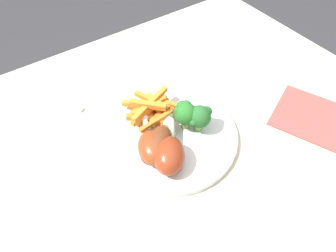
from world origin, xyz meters
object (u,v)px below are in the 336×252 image
at_px(chicken_drumstick_near, 160,141).
at_px(chicken_drumstick_extra, 169,154).
at_px(dinner_plate, 168,134).
at_px(fork, 47,98).
at_px(broccoli_floret_front, 200,116).
at_px(dining_table, 185,165).
at_px(chicken_drumstick_far, 153,146).
at_px(broccoli_floret_middle, 184,112).
at_px(carrot_fries_pile, 152,109).

xyz_separation_m(chicken_drumstick_near, chicken_drumstick_extra, (-0.00, -0.03, 0.00)).
xyz_separation_m(dinner_plate, fork, (-0.16, 0.24, -0.00)).
distance_m(dinner_plate, chicken_drumstick_extra, 0.08).
distance_m(broccoli_floret_front, chicken_drumstick_near, 0.09).
bearing_deg(broccoli_floret_front, chicken_drumstick_extra, -160.66).
relative_size(dining_table, chicken_drumstick_extra, 7.68).
xyz_separation_m(chicken_drumstick_extra, fork, (-0.12, 0.30, -0.03)).
height_order(dining_table, chicken_drumstick_far, chicken_drumstick_far).
relative_size(broccoli_floret_middle, chicken_drumstick_near, 0.53).
bearing_deg(dinner_plate, chicken_drumstick_near, -145.64).
bearing_deg(dining_table, fork, 127.57).
xyz_separation_m(dining_table, dinner_plate, (-0.04, 0.02, 0.12)).
bearing_deg(chicken_drumstick_extra, broccoli_floret_middle, 36.66).
bearing_deg(carrot_fries_pile, dining_table, -61.98).
distance_m(broccoli_floret_front, broccoli_floret_middle, 0.03).
distance_m(dining_table, chicken_drumstick_extra, 0.18).
distance_m(chicken_drumstick_near, fork, 0.30).
xyz_separation_m(dinner_plate, chicken_drumstick_near, (-0.04, -0.02, 0.03)).
distance_m(broccoli_floret_middle, chicken_drumstick_near, 0.08).
bearing_deg(chicken_drumstick_far, broccoli_floret_middle, 14.50).
bearing_deg(broccoli_floret_front, dinner_plate, 157.14).
distance_m(dinner_plate, chicken_drumstick_near, 0.05).
height_order(dinner_plate, chicken_drumstick_far, chicken_drumstick_far).
distance_m(dinner_plate, carrot_fries_pile, 0.06).
xyz_separation_m(broccoli_floret_front, fork, (-0.22, 0.27, -0.04)).
bearing_deg(chicken_drumstick_far, chicken_drumstick_extra, -67.12).
bearing_deg(chicken_drumstick_near, chicken_drumstick_extra, -94.87).
bearing_deg(broccoli_floret_front, fork, 129.31).
relative_size(dinner_plate, broccoli_floret_front, 4.78).
height_order(broccoli_floret_front, chicken_drumstick_extra, broccoli_floret_front).
height_order(broccoli_floret_front, chicken_drumstick_far, broccoli_floret_front).
relative_size(chicken_drumstick_far, fork, 0.68).
xyz_separation_m(dinner_plate, broccoli_floret_front, (0.06, -0.02, 0.04)).
xyz_separation_m(broccoli_floret_middle, chicken_drumstick_extra, (-0.08, -0.06, -0.01)).
bearing_deg(broccoli_floret_middle, broccoli_floret_front, -47.22).
height_order(broccoli_floret_middle, chicken_drumstick_near, broccoli_floret_middle).
bearing_deg(carrot_fries_pile, chicken_drumstick_near, -113.75).
bearing_deg(broccoli_floret_middle, dinner_plate, 176.79).
distance_m(broccoli_floret_middle, fork, 0.32).
bearing_deg(chicken_drumstick_far, dinner_plate, 25.86).
xyz_separation_m(dining_table, chicken_drumstick_far, (-0.09, -0.01, 0.15)).
bearing_deg(chicken_drumstick_extra, dining_table, 29.44).
relative_size(dining_table, carrot_fries_pile, 7.64).
bearing_deg(chicken_drumstick_extra, dinner_plate, 56.83).
height_order(broccoli_floret_front, fork, broccoli_floret_front).
height_order(chicken_drumstick_near, chicken_drumstick_extra, chicken_drumstick_extra).
distance_m(dinner_plate, chicken_drumstick_far, 0.06).
relative_size(dining_table, chicken_drumstick_far, 7.32).
bearing_deg(chicken_drumstick_near, broccoli_floret_front, -0.28).
bearing_deg(dining_table, chicken_drumstick_far, -173.78).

